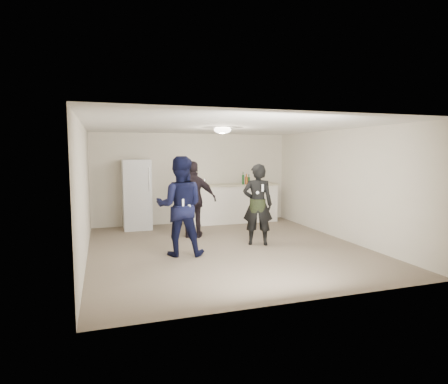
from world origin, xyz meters
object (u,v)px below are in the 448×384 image
object	(u,v)px
counter	(232,204)
woman	(258,205)
man	(180,206)
spectator	(194,199)
shaker	(205,182)
fridge	(137,194)

from	to	relation	value
counter	woman	size ratio (longest dim) A/B	1.49
man	spectator	bearing A→B (deg)	-98.24
counter	shaker	distance (m)	1.06
counter	man	distance (m)	3.58
counter	spectator	size ratio (longest dim) A/B	1.46
counter	woman	distance (m)	2.65
man	spectator	distance (m)	1.54
fridge	shaker	size ratio (longest dim) A/B	10.59
fridge	shaker	world-z (taller)	fridge
counter	shaker	size ratio (longest dim) A/B	15.29
counter	woman	xyz separation A→B (m)	(-0.32, -2.60, 0.35)
shaker	man	bearing A→B (deg)	-114.04
shaker	woman	size ratio (longest dim) A/B	0.10
spectator	counter	bearing A→B (deg)	-113.20
shaker	woman	bearing A→B (deg)	-78.36
fridge	woman	world-z (taller)	fridge
counter	woman	bearing A→B (deg)	-96.95
fridge	spectator	xyz separation A→B (m)	(1.17, -1.42, -0.01)
counter	fridge	size ratio (longest dim) A/B	1.44
man	woman	distance (m)	1.77
counter	man	xyz separation A→B (m)	(-2.06, -2.90, 0.43)
shaker	woman	distance (m)	2.54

